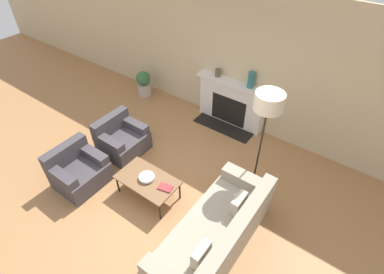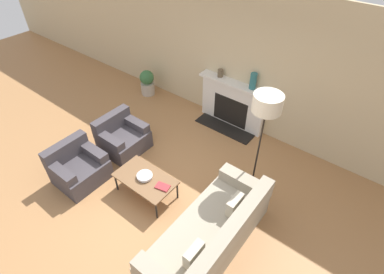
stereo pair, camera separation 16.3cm
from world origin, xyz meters
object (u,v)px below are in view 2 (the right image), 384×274
fireplace (233,104)px  armchair_near (78,168)px  couch (210,235)px  potted_plant (147,82)px  mantel_vase_center_left (253,81)px  bowl (145,176)px  coffee_table (145,179)px  book (163,187)px  mantel_vase_left (220,73)px  floor_lamp (266,112)px  armchair_far (122,138)px

fireplace → armchair_near: bearing=-112.1°
couch → potted_plant: bearing=-123.9°
mantel_vase_center_left → bowl: bearing=-99.9°
coffee_table → bowl: bowl is taller
coffee_table → book: bearing=5.4°
mantel_vase_left → armchair_near: bearing=-105.8°
fireplace → book: 2.63m
mantel_vase_left → coffee_table: bearing=-83.1°
book → potted_plant: (-2.65, 2.33, -0.09)m
bowl → floor_lamp: floor_lamp is taller
armchair_far → mantel_vase_left: size_ratio=5.14×
couch → book: (-1.08, 0.18, 0.12)m
couch → mantel_vase_center_left: bearing=-160.4°
fireplace → couch: (1.39, -2.79, -0.20)m
fireplace → mantel_vase_center_left: bearing=2.2°
mantel_vase_left → mantel_vase_center_left: (0.77, 0.00, 0.09)m
floor_lamp → mantel_vase_center_left: size_ratio=5.80×
couch → armchair_near: size_ratio=2.59×
fireplace → floor_lamp: floor_lamp is taller
book → mantel_vase_left: bearing=91.8°
armchair_far → mantel_vase_center_left: (1.66, 2.10, 0.92)m
mantel_vase_center_left → armchair_far: bearing=-128.4°
couch → mantel_vase_left: size_ratio=13.29×
armchair_near → potted_plant: armchair_near is taller
armchair_far → floor_lamp: 3.00m
book → mantel_vase_center_left: mantel_vase_center_left is taller
fireplace → coffee_table: (-0.06, -2.64, -0.13)m
armchair_near → book: size_ratio=3.29×
bowl → armchair_far: bearing=155.4°
bowl → potted_plant: (-2.27, 2.36, -0.11)m
couch → armchair_near: 2.68m
armchair_near → book: armchair_near is taller
bowl → book: size_ratio=1.03×
couch → book: size_ratio=8.51×
potted_plant → couch: bearing=-33.9°
couch → potted_plant: (-3.73, 2.51, 0.03)m
armchair_far → book: bearing=-108.4°
armchair_near → floor_lamp: bearing=-55.5°
bowl → book: (0.38, 0.03, -0.02)m
mantel_vase_left → armchair_far: bearing=-113.0°
coffee_table → mantel_vase_left: size_ratio=6.34×
bowl → couch: bearing=-6.0°
fireplace → mantel_vase_center_left: (0.39, 0.02, 0.70)m
fireplace → potted_plant: fireplace is taller
couch → armchair_far: size_ratio=2.59×
armchair_near → armchair_far: bearing=0.0°
coffee_table → potted_plant: size_ratio=1.61×
floor_lamp → potted_plant: floor_lamp is taller
coffee_table → mantel_vase_left: mantel_vase_left is taller
book → floor_lamp: 2.01m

